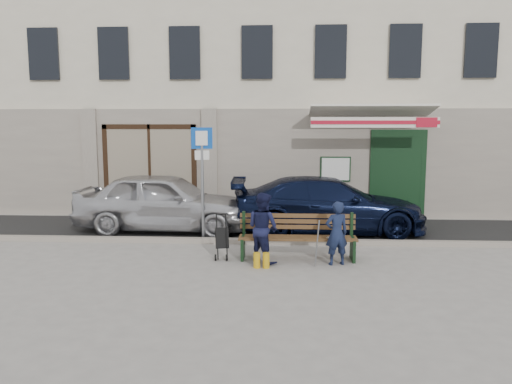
# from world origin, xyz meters

# --- Properties ---
(ground) EXTENTS (80.00, 80.00, 0.00)m
(ground) POSITION_xyz_m (0.00, 0.00, 0.00)
(ground) COLOR #9E9991
(ground) RESTS_ON ground
(asphalt_lane) EXTENTS (60.00, 3.20, 0.01)m
(asphalt_lane) POSITION_xyz_m (0.00, 3.10, 0.01)
(asphalt_lane) COLOR #282828
(asphalt_lane) RESTS_ON ground
(curb) EXTENTS (60.00, 0.18, 0.12)m
(curb) POSITION_xyz_m (0.00, 1.50, 0.06)
(curb) COLOR #9E9384
(curb) RESTS_ON ground
(building) EXTENTS (20.00, 8.27, 10.00)m
(building) POSITION_xyz_m (0.01, 8.45, 4.97)
(building) COLOR beige
(building) RESTS_ON ground
(car_silver) EXTENTS (4.59, 2.01, 1.54)m
(car_silver) POSITION_xyz_m (-2.28, 2.78, 0.77)
(car_silver) COLOR silver
(car_silver) RESTS_ON ground
(car_navy) EXTENTS (4.99, 2.22, 1.42)m
(car_navy) POSITION_xyz_m (1.92, 2.85, 0.71)
(car_navy) COLOR black
(car_navy) RESTS_ON ground
(parking_sign) EXTENTS (0.49, 0.13, 2.68)m
(parking_sign) POSITION_xyz_m (-1.13, 1.84, 1.79)
(parking_sign) COLOR gray
(parking_sign) RESTS_ON ground
(bench) EXTENTS (2.40, 1.17, 0.98)m
(bench) POSITION_xyz_m (1.03, 0.22, 0.46)
(bench) COLOR brown
(bench) RESTS_ON ground
(man) EXTENTS (0.53, 0.42, 1.27)m
(man) POSITION_xyz_m (1.83, -0.13, 0.63)
(man) COLOR #161F3C
(man) RESTS_ON ground
(woman) EXTENTS (0.87, 0.86, 1.42)m
(woman) POSITION_xyz_m (0.38, -0.05, 0.71)
(woman) COLOR #141738
(woman) RESTS_ON ground
(stroller) EXTENTS (0.31, 0.41, 0.92)m
(stroller) POSITION_xyz_m (-0.47, 0.19, 0.41)
(stroller) COLOR black
(stroller) RESTS_ON ground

